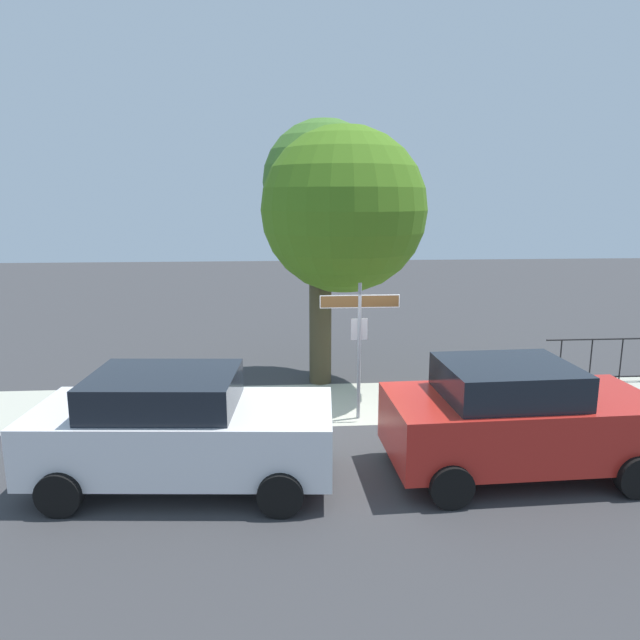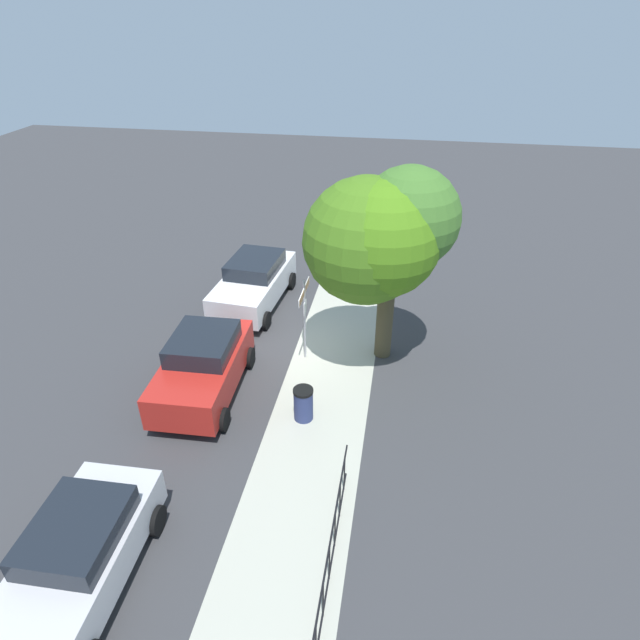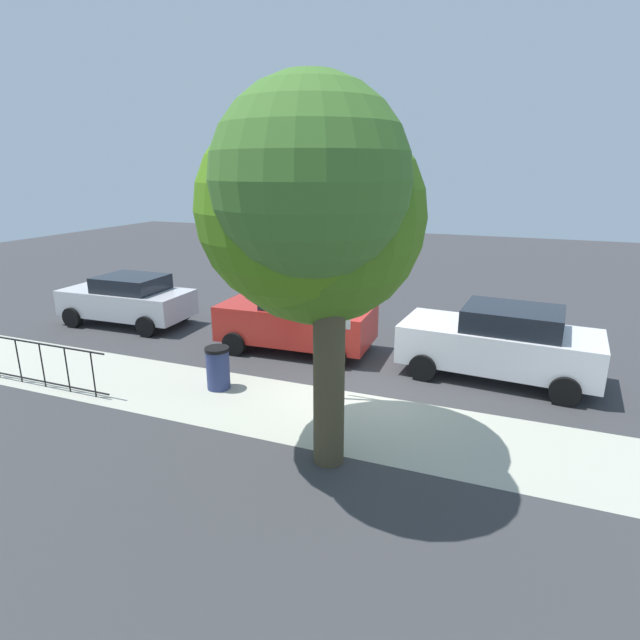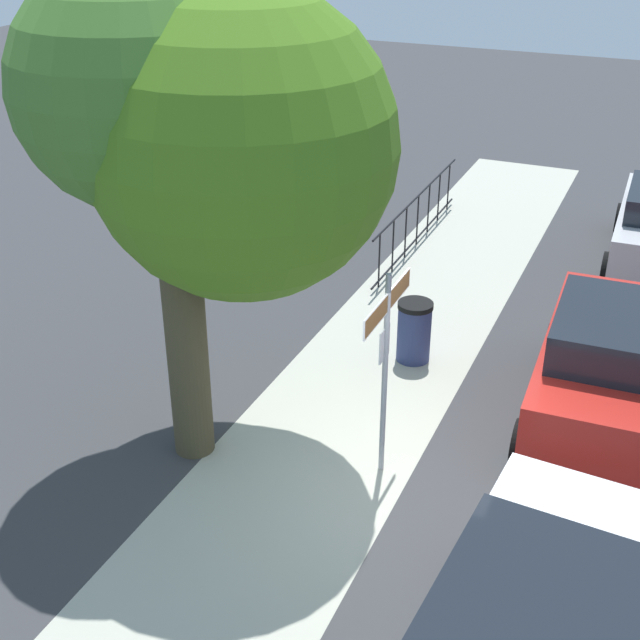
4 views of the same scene
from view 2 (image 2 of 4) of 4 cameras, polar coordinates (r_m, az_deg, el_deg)
The scene contains 9 objects.
ground_plane at distance 17.23m, azimuth -2.68°, elevation -3.18°, with size 60.00×60.00×0.00m, color #38383A.
sidewalk_strip at distance 15.47m, azimuth 0.53°, elevation -7.83°, with size 24.00×2.60×0.00m, color #AFAE9C.
street_sign at distance 15.85m, azimuth -1.69°, elevation 1.59°, with size 1.54×0.07×2.72m.
shade_tree at distance 14.72m, azimuth 6.59°, elevation 9.01°, with size 3.56×4.30×6.08m.
car_white at distance 19.49m, azimuth -7.12°, elevation 4.11°, with size 4.61×2.39×1.75m.
car_red at distance 15.32m, azimuth -12.50°, elevation -4.84°, with size 4.19×2.24×1.81m.
car_silver at distance 11.82m, azimuth -24.71°, elevation -22.26°, with size 4.17×2.10×1.59m.
iron_fence at distance 11.17m, azimuth 1.02°, elevation -24.56°, with size 5.23×0.04×1.07m.
trash_bin at distance 14.34m, azimuth -1.80°, elevation -9.03°, with size 0.55×0.55×0.98m.
Camera 2 is at (13.78, 3.16, 9.86)m, focal length 29.67 mm.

